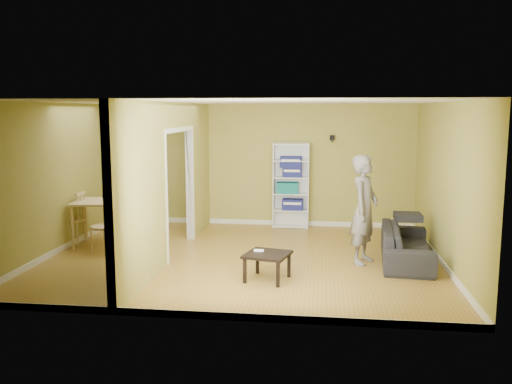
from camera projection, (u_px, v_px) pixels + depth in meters
The scene contains 16 objects.
room_shell at pixel (243, 182), 8.94m from camera, with size 6.50×6.50×6.50m.
partition at pixel (172, 180), 9.09m from camera, with size 0.22×5.50×2.60m, color tan, non-canonical shape.
wall_speaker at pixel (332, 138), 11.31m from camera, with size 0.10×0.10×0.10m, color black.
sofa at pixel (407, 239), 8.86m from camera, with size 0.85×1.99×0.76m, color black.
person at pixel (365, 200), 8.70m from camera, with size 0.59×0.75×2.08m, color slate.
bookshelf at pixel (291, 185), 11.48m from camera, with size 0.75×0.33×1.79m.
paper_box_navy_a at pixel (293, 204), 11.49m from camera, with size 0.44×0.29×0.22m, color navy.
paper_box_teal at pixel (288, 188), 11.45m from camera, with size 0.45×0.29×0.23m, color #13553E.
paper_box_navy_b at pixel (292, 172), 11.39m from camera, with size 0.39×0.25×0.20m, color navy.
paper_box_navy_c at pixel (291, 160), 11.35m from camera, with size 0.45×0.29×0.23m, color navy.
coffee_table at pixel (267, 257), 7.90m from camera, with size 0.61×0.61×0.40m.
game_controller at pixel (259, 250), 7.99m from camera, with size 0.14×0.04×0.03m, color white.
dining_table at pixel (111, 205), 9.98m from camera, with size 1.31×0.87×0.82m.
chair_left at pixel (73, 218), 10.04m from camera, with size 0.45×0.45×0.98m, color #DAB889, non-canonical shape.
chair_near at pixel (104, 225), 9.37m from camera, with size 0.46×0.46×1.00m, color tan, non-canonical shape.
chair_far at pixel (124, 213), 10.60m from camera, with size 0.44×0.44×0.95m, color tan, non-canonical shape.
Camera 1 is at (1.30, -8.77, 2.46)m, focal length 38.00 mm.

